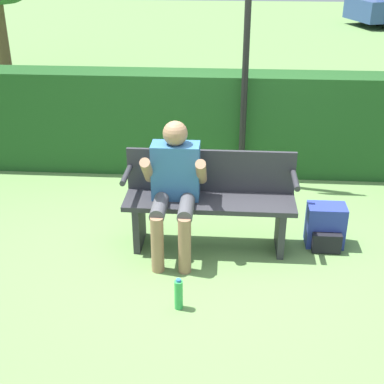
# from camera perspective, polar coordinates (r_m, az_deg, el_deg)

# --- Properties ---
(ground_plane) EXTENTS (40.00, 40.00, 0.00)m
(ground_plane) POSITION_cam_1_polar(r_m,az_deg,el_deg) (5.02, 1.80, -5.77)
(ground_plane) COLOR #668E4C
(hedge_back) EXTENTS (12.00, 0.46, 1.20)m
(hedge_back) POSITION_cam_1_polar(r_m,az_deg,el_deg) (6.39, 2.58, 7.34)
(hedge_back) COLOR #1E4C1E
(hedge_back) RESTS_ON ground
(park_bench) EXTENTS (1.53, 0.42, 0.88)m
(park_bench) POSITION_cam_1_polar(r_m,az_deg,el_deg) (4.84, 1.91, -0.70)
(park_bench) COLOR #2D2D33
(park_bench) RESTS_ON ground
(person_seated) EXTENTS (0.56, 0.63, 1.20)m
(person_seated) POSITION_cam_1_polar(r_m,az_deg,el_deg) (4.65, -1.88, 1.00)
(person_seated) COLOR #336699
(person_seated) RESTS_ON ground
(backpack) EXTENTS (0.35, 0.30, 0.40)m
(backpack) POSITION_cam_1_polar(r_m,az_deg,el_deg) (5.09, 14.05, -3.64)
(backpack) COLOR #283893
(backpack) RESTS_ON ground
(water_bottle) EXTENTS (0.07, 0.07, 0.27)m
(water_bottle) POSITION_cam_1_polar(r_m,az_deg,el_deg) (4.19, -1.43, -10.87)
(water_bottle) COLOR green
(water_bottle) RESTS_ON ground
(signpost) EXTENTS (0.40, 0.09, 2.98)m
(signpost) POSITION_cam_1_polar(r_m,az_deg,el_deg) (5.80, 5.89, 16.64)
(signpost) COLOR black
(signpost) RESTS_ON ground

